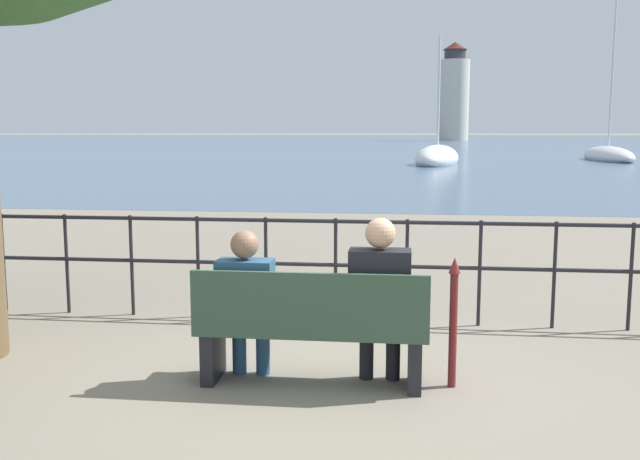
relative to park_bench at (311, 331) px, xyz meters
The scene contains 10 objects.
ground_plane 0.44m from the park_bench, 90.00° to the left, with size 1000.00×1000.00×0.00m, color gray.
harbor_water 161.35m from the park_bench, 90.00° to the left, with size 600.00×300.00×0.01m.
park_bench is the anchor object (origin of this frame).
seated_person_left 0.56m from the park_bench, behind, with size 0.42×0.35×1.17m.
seated_person_right 0.58m from the park_bench, ahead, with size 0.46×0.35×1.28m.
promenade_railing 1.89m from the park_bench, 90.00° to the left, with size 14.25×0.04×1.05m.
closed_umbrella 1.07m from the park_bench, ahead, with size 0.09×0.09×0.99m.
sailboat_0 36.36m from the park_bench, 86.12° to the left, with size 3.53×7.58×7.67m.
sailboat_3 45.00m from the park_bench, 72.39° to the left, with size 2.16×8.89×11.05m.
harbor_lighthouse 137.37m from the park_bench, 85.95° to the left, with size 5.81×5.81×18.78m.
Camera 1 is at (0.69, -5.19, 1.91)m, focal length 40.00 mm.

